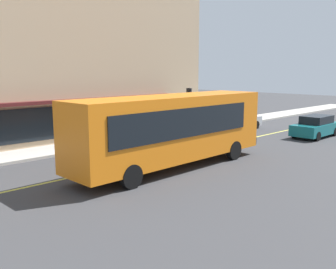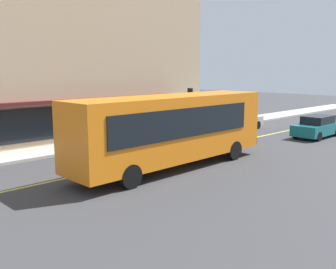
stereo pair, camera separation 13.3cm
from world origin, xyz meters
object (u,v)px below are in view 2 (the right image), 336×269
(car_black, at_px, (196,127))
(pedestrian_waiting, at_px, (159,121))
(bus, at_px, (173,127))
(traffic_light, at_px, (190,99))
(car_teal, at_px, (317,127))
(car_silver, at_px, (238,120))

(car_black, height_order, pedestrian_waiting, pedestrian_waiting)
(bus, relative_size, pedestrian_waiting, 6.60)
(pedestrian_waiting, bearing_deg, traffic_light, 3.23)
(bus, bearing_deg, car_teal, -4.26)
(bus, relative_size, car_black, 2.55)
(pedestrian_waiting, bearing_deg, car_silver, -14.41)
(traffic_light, distance_m, car_black, 3.25)
(car_black, xyz_separation_m, car_teal, (6.32, -5.77, 0.00))
(bus, relative_size, traffic_light, 3.49)
(car_teal, relative_size, pedestrian_waiting, 2.55)
(pedestrian_waiting, bearing_deg, car_black, -48.06)
(traffic_light, distance_m, car_silver, 4.41)
(bus, xyz_separation_m, traffic_light, (8.68, 6.91, 0.55))
(car_black, distance_m, car_teal, 8.56)
(bus, height_order, pedestrian_waiting, bus)
(bus, distance_m, traffic_light, 11.10)
(bus, bearing_deg, car_black, 34.30)
(car_teal, relative_size, car_silver, 0.99)
(car_black, distance_m, car_silver, 5.20)
(car_black, bearing_deg, traffic_light, 51.76)
(car_teal, bearing_deg, pedestrian_waiting, 136.31)
(traffic_light, relative_size, car_silver, 0.74)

